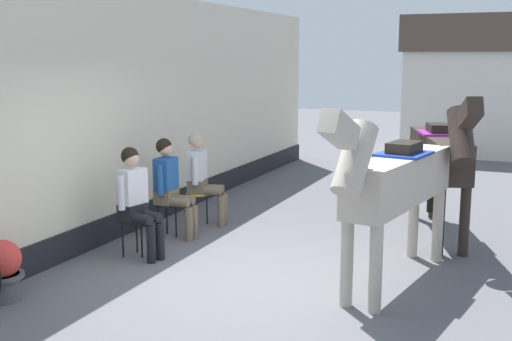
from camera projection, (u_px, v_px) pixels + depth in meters
The scene contains 10 objects.
ground_plane at pixel (326, 220), 9.84m from camera, with size 40.00×40.00×0.00m, color #56565B.
pub_facade_wall at pixel (127, 124), 9.20m from camera, with size 0.34×14.00×3.40m.
distant_cottage at pixel (473, 84), 16.43m from camera, with size 3.40×2.60×3.50m.
seated_visitor_near at pixel (136, 197), 7.93m from camera, with size 0.61×0.48×1.39m.
seated_visitor_middle at pixel (170, 183), 8.80m from camera, with size 0.61×0.49×1.39m.
seated_visitor_far at pixel (202, 173), 9.51m from camera, with size 0.61×0.48×1.39m.
saddled_horse_near at pixel (395, 182), 6.89m from camera, with size 0.82×2.97×2.06m.
saddled_horse_far at pixel (441, 155), 8.74m from camera, with size 1.23×2.88×2.06m.
flower_planter_near at pixel (2, 269), 6.58m from camera, with size 0.43×0.43×0.64m.
spare_stool_white at pixel (344, 184), 10.64m from camera, with size 0.32×0.32×0.46m.
Camera 1 is at (2.76, -6.21, 2.49)m, focal length 44.83 mm.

